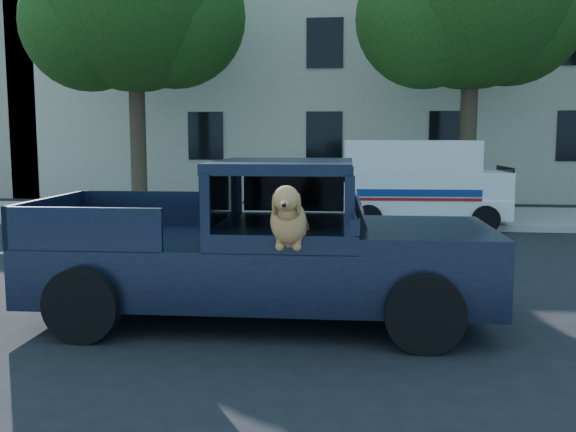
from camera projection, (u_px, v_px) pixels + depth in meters
The scene contains 7 objects.
ground at pixel (191, 308), 8.26m from camera, with size 120.00×120.00×0.00m, color black.
far_sidewalk at pixel (278, 215), 17.33m from camera, with size 60.00×4.00×0.15m, color gray.
lane_stripes at pixel (350, 260), 11.40m from camera, with size 21.60×0.14×0.01m, color silver, non-canonical shape.
street_tree_left at pixel (136, 6), 17.47m from camera, with size 6.00×5.20×8.60m.
building_main at pixel (383, 73), 23.66m from camera, with size 26.00×6.00×9.00m, color beige.
pickup_truck at pixel (255, 266), 7.68m from camera, with size 5.38×2.76×1.92m.
mail_truck at pixel (420, 190), 15.43m from camera, with size 3.89×2.08×2.09m.
Camera 1 is at (2.11, -7.87, 2.20)m, focal length 40.00 mm.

